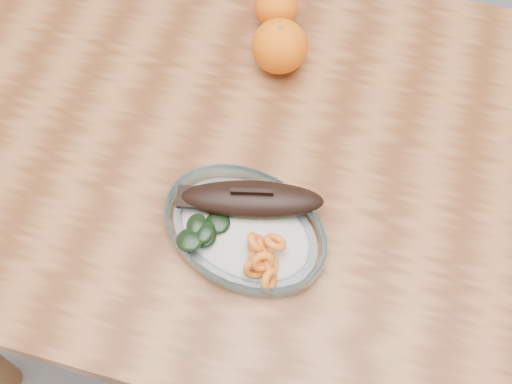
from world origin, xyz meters
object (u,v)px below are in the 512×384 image
(plated_meal, at_px, (245,227))
(orange_left, at_px, (280,46))
(dining_table, at_px, (263,177))
(orange_right, at_px, (276,7))

(plated_meal, relative_size, orange_left, 6.04)
(dining_table, bearing_deg, plated_meal, -84.86)
(orange_left, relative_size, orange_right, 1.21)
(plated_meal, xyz_separation_m, orange_left, (-0.03, 0.32, 0.03))
(plated_meal, bearing_deg, orange_left, 111.96)
(plated_meal, bearing_deg, dining_table, 111.26)
(dining_table, xyz_separation_m, plated_meal, (0.01, -0.15, 0.12))
(orange_right, bearing_deg, orange_left, -72.35)
(dining_table, height_order, orange_left, orange_left)
(orange_left, height_order, orange_right, orange_left)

